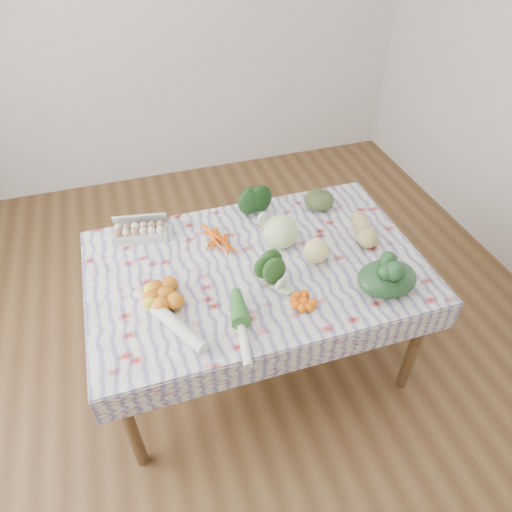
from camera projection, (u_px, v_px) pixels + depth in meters
ground at (256, 355)px, 2.79m from camera, size 4.50×4.50×0.00m
wall_back at (166, 10)px, 3.45m from camera, size 4.00×0.04×2.80m
dining_table at (256, 277)px, 2.34m from camera, size 1.60×1.00×0.75m
tablecloth at (256, 265)px, 2.28m from camera, size 1.66×1.06×0.01m
egg_carton at (140, 233)px, 2.41m from camera, size 0.30×0.16×0.08m
carrot_bunch at (218, 243)px, 2.37m from camera, size 0.22×0.20×0.04m
kale_bunch at (258, 208)px, 2.50m from camera, size 0.21×0.19×0.16m
kabocha_squash at (319, 200)px, 2.60m from camera, size 0.20×0.20×0.11m
cabbage at (281, 232)px, 2.33m from camera, size 0.23×0.23×0.18m
butternut_squash at (365, 229)px, 2.40m from camera, size 0.16×0.26×0.11m
orange_cluster at (165, 294)px, 2.07m from camera, size 0.28×0.28×0.09m
broccoli at (274, 277)px, 2.14m from camera, size 0.19×0.19×0.11m
mandarin_cluster at (303, 301)px, 2.07m from camera, size 0.18×0.18×0.05m
grapefruit at (316, 251)px, 2.26m from camera, size 0.16×0.16×0.13m
spinach_bag at (387, 278)px, 2.12m from camera, size 0.33×0.29×0.13m
daikon at (173, 323)px, 1.96m from camera, size 0.25×0.39×0.06m
leek at (242, 329)px, 1.95m from camera, size 0.10×0.39×0.04m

